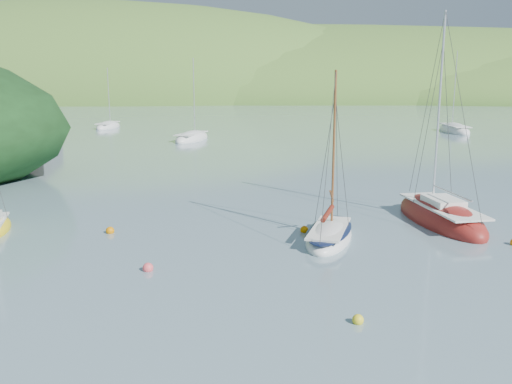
{
  "coord_description": "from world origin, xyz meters",
  "views": [
    {
      "loc": [
        -1.26,
        -18.54,
        8.28
      ],
      "look_at": [
        -1.78,
        8.0,
        2.55
      ],
      "focal_mm": 40.0,
      "sensor_mm": 36.0,
      "label": 1
    }
  ],
  "objects_px": {
    "daysailer_white": "(329,236)",
    "distant_sloop_c": "(108,127)",
    "distant_sloop_a": "(192,139)",
    "distant_sloop_b": "(454,131)",
    "sloop_red": "(441,218)"
  },
  "relations": [
    {
      "from": "sloop_red",
      "to": "distant_sloop_a",
      "type": "xyz_separation_m",
      "value": [
        -18.56,
        36.86,
        -0.05
      ]
    },
    {
      "from": "sloop_red",
      "to": "distant_sloop_a",
      "type": "bearing_deg",
      "value": 105.34
    },
    {
      "from": "distant_sloop_a",
      "to": "distant_sloop_b",
      "type": "relative_size",
      "value": 0.9
    },
    {
      "from": "distant_sloop_b",
      "to": "distant_sloop_c",
      "type": "distance_m",
      "value": 48.3
    },
    {
      "from": "sloop_red",
      "to": "distant_sloop_b",
      "type": "bearing_deg",
      "value": 60.07
    },
    {
      "from": "distant_sloop_b",
      "to": "distant_sloop_c",
      "type": "height_order",
      "value": "distant_sloop_b"
    },
    {
      "from": "distant_sloop_a",
      "to": "distant_sloop_c",
      "type": "height_order",
      "value": "distant_sloop_a"
    },
    {
      "from": "daysailer_white",
      "to": "sloop_red",
      "type": "distance_m",
      "value": 7.32
    },
    {
      "from": "distant_sloop_c",
      "to": "distant_sloop_a",
      "type": "bearing_deg",
      "value": -37.37
    },
    {
      "from": "sloop_red",
      "to": "daysailer_white",
      "type": "bearing_deg",
      "value": -163.89
    },
    {
      "from": "daysailer_white",
      "to": "distant_sloop_c",
      "type": "distance_m",
      "value": 60.35
    },
    {
      "from": "distant_sloop_b",
      "to": "distant_sloop_a",
      "type": "bearing_deg",
      "value": -166.81
    },
    {
      "from": "sloop_red",
      "to": "distant_sloop_b",
      "type": "distance_m",
      "value": 48.97
    },
    {
      "from": "distant_sloop_a",
      "to": "distant_sloop_b",
      "type": "height_order",
      "value": "distant_sloop_b"
    },
    {
      "from": "daysailer_white",
      "to": "distant_sloop_c",
      "type": "xyz_separation_m",
      "value": [
        -26.02,
        54.46,
        -0.04
      ]
    }
  ]
}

